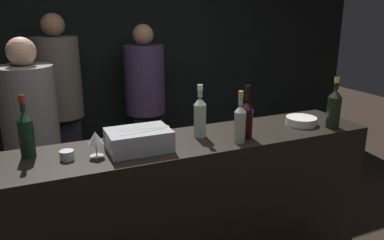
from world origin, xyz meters
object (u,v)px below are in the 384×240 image
at_px(red_wine_bottle_black_foil, 246,117).
at_px(bowl_white, 301,121).
at_px(rose_wine_bottle, 240,122).
at_px(person_grey_polo, 145,98).
at_px(champagne_bottle, 334,107).
at_px(candle_votive, 67,155).
at_px(red_wine_bottle_burgundy, 26,133).
at_px(ice_bin_with_bottles, 140,138).
at_px(wine_glass, 95,138).
at_px(white_wine_bottle, 200,115).
at_px(person_in_hoodie, 60,100).
at_px(person_blond_tee, 32,134).

bearing_deg(red_wine_bottle_black_foil, bowl_white, 9.05).
distance_m(rose_wine_bottle, person_grey_polo, 1.86).
distance_m(bowl_white, person_grey_polo, 1.83).
height_order(champagne_bottle, person_grey_polo, person_grey_polo).
xyz_separation_m(candle_votive, red_wine_bottle_black_foil, (1.07, -0.08, 0.11)).
bearing_deg(person_grey_polo, red_wine_bottle_burgundy, 13.37).
distance_m(ice_bin_with_bottles, red_wine_bottle_burgundy, 0.61).
xyz_separation_m(red_wine_bottle_black_foil, rose_wine_bottle, (-0.08, -0.06, -0.00)).
relative_size(champagne_bottle, red_wine_bottle_black_foil, 1.03).
xyz_separation_m(wine_glass, red_wine_bottle_burgundy, (-0.34, 0.15, 0.03)).
bearing_deg(white_wine_bottle, candle_votive, -176.15).
distance_m(candle_votive, person_in_hoodie, 1.69).
distance_m(champagne_bottle, white_wine_bottle, 0.93).
height_order(bowl_white, red_wine_bottle_black_foil, red_wine_bottle_black_foil).
height_order(ice_bin_with_bottles, bowl_white, ice_bin_with_bottles).
xyz_separation_m(bowl_white, person_blond_tee, (-1.75, 1.02, -0.18)).
xyz_separation_m(bowl_white, champagne_bottle, (0.15, -0.14, 0.12)).
relative_size(white_wine_bottle, red_wine_bottle_black_foil, 1.00).
distance_m(bowl_white, wine_glass, 1.42).
bearing_deg(wine_glass, red_wine_bottle_burgundy, 156.74).
distance_m(wine_glass, red_wine_bottle_black_foil, 0.92).
relative_size(ice_bin_with_bottles, red_wine_bottle_black_foil, 1.07).
bearing_deg(person_in_hoodie, rose_wine_bottle, -77.27).
relative_size(red_wine_bottle_burgundy, red_wine_bottle_black_foil, 1.03).
xyz_separation_m(ice_bin_with_bottles, candle_votive, (-0.40, 0.02, -0.04)).
distance_m(wine_glass, rose_wine_bottle, 0.85).
relative_size(white_wine_bottle, person_in_hoodie, 0.19).
relative_size(champagne_bottle, rose_wine_bottle, 1.09).
bearing_deg(person_in_hoodie, person_grey_polo, -11.55).
relative_size(bowl_white, red_wine_bottle_burgundy, 0.61).
xyz_separation_m(champagne_bottle, rose_wine_bottle, (-0.73, 0.00, -0.01)).
relative_size(candle_votive, red_wine_bottle_black_foil, 0.23).
distance_m(candle_votive, rose_wine_bottle, 1.01).
relative_size(wine_glass, white_wine_bottle, 0.43).
xyz_separation_m(wine_glass, white_wine_bottle, (0.66, 0.07, 0.04)).
bearing_deg(person_grey_polo, person_blond_tee, -9.38).
relative_size(bowl_white, rose_wine_bottle, 0.67).
bearing_deg(rose_wine_bottle, bowl_white, 13.29).
xyz_separation_m(candle_votive, rose_wine_bottle, (0.99, -0.14, 0.10)).
bearing_deg(bowl_white, wine_glass, -179.35).
height_order(wine_glass, red_wine_bottle_black_foil, red_wine_bottle_black_foil).
bearing_deg(white_wine_bottle, ice_bin_with_bottles, -170.23).
xyz_separation_m(white_wine_bottle, person_grey_polo, (0.14, 1.65, -0.26)).
xyz_separation_m(wine_glass, candle_votive, (-0.15, 0.02, -0.08)).
height_order(rose_wine_bottle, person_in_hoodie, person_in_hoodie).
distance_m(wine_glass, candle_votive, 0.17).
bearing_deg(white_wine_bottle, person_grey_polo, 85.27).
relative_size(wine_glass, candle_votive, 1.88).
bearing_deg(champagne_bottle, white_wine_bottle, 167.78).
relative_size(champagne_bottle, red_wine_bottle_burgundy, 1.00).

